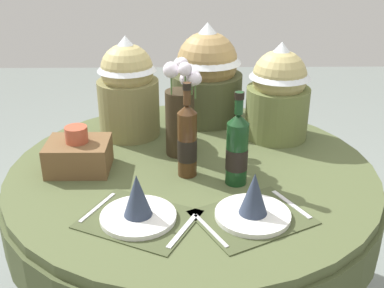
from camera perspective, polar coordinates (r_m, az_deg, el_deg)
dining_table at (r=1.90m, az=0.01°, el=-6.42°), size 1.42×1.42×0.72m
place_setting_left at (r=1.50m, az=-6.49°, el=-7.49°), size 0.42×0.38×0.16m
place_setting_right at (r=1.52m, az=7.33°, el=-7.27°), size 0.42×0.39×0.16m
flower_vase at (r=1.86m, az=-1.28°, el=4.07°), size 0.14×0.25×0.40m
wine_bottle_left at (r=1.72m, az=-0.58°, el=0.41°), size 0.07×0.07×0.35m
wine_bottle_centre at (r=1.67m, az=5.40°, el=-0.63°), size 0.08×0.08×0.34m
gift_tub_back_left at (r=2.06m, az=-7.68°, el=7.16°), size 0.26×0.26×0.44m
gift_tub_back_centre at (r=2.21m, az=1.82°, el=8.81°), size 0.33×0.33×0.46m
gift_tub_back_right at (r=2.05m, az=10.32°, el=6.58°), size 0.27×0.27×0.42m
woven_basket_side_left at (r=1.84m, az=-13.40°, el=-1.18°), size 0.23×0.19×0.17m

